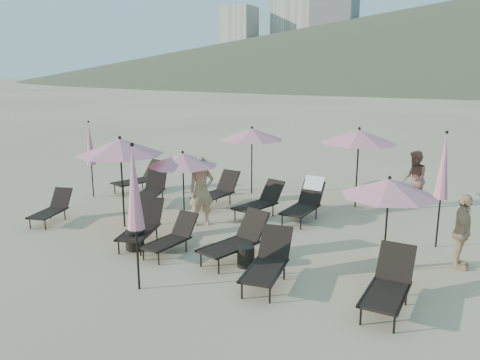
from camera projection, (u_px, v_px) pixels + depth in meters
The scene contains 26 objects.
ground at pixel (211, 268), 9.98m from camera, with size 800.00×800.00×0.00m, color #D6BA8C.
hotel_skyline at pixel (308, 39), 281.40m from camera, with size 109.00×82.00×55.00m.
lounger_0 at pixel (52, 208), 13.00m from camera, with size 0.91×1.55×0.84m.
lounger_1 at pixel (142, 225), 11.35m from camera, with size 1.11×1.80×0.97m.
lounger_2 at pixel (172, 237), 10.73m from camera, with size 0.72×1.52×0.84m.
lounger_3 at pixel (236, 240), 10.33m from camera, with size 1.11×1.85×1.00m.
lounger_4 at pixel (268, 261), 9.16m from camera, with size 0.87×1.77×0.98m.
lounger_5 at pixel (389, 284), 8.17m from camera, with size 0.69×1.72×0.98m.
lounger_6 at pixel (140, 178), 16.39m from camera, with size 1.20×1.92×1.03m.
lounger_7 at pixel (151, 189), 14.87m from camera, with size 1.20×1.84×0.99m.
lounger_8 at pixel (218, 191), 14.63m from camera, with size 0.89×1.82×1.00m.
lounger_9 at pixel (260, 201), 13.49m from camera, with size 1.07×1.80×0.97m.
lounger_10 at pixel (305, 201), 13.20m from camera, with size 0.77×1.84×1.12m.
umbrella_open_0 at pixel (120, 147), 12.20m from camera, with size 2.29×2.29×2.47m.
umbrella_open_1 at pixel (183, 160), 12.41m from camera, with size 1.91×1.91×2.06m.
umbrella_open_2 at pixel (389, 188), 9.34m from camera, with size 1.92×1.92×2.06m.
umbrella_open_3 at pixel (252, 134), 15.73m from camera, with size 2.16×2.16×2.33m.
umbrella_open_4 at pixel (359, 137), 14.07m from camera, with size 2.31×2.31×2.49m.
umbrella_closed_0 at pixel (134, 189), 8.56m from camera, with size 0.33×0.33×2.85m.
umbrella_closed_1 at pixel (443, 167), 10.75m from camera, with size 0.33×0.33×2.79m.
umbrella_closed_2 at pixel (90, 144), 15.34m from camera, with size 0.30×0.30×2.56m.
side_table_0 at pixel (135, 240), 10.99m from camera, with size 0.44×0.44×0.47m, color black.
side_table_1 at pixel (246, 256), 10.01m from camera, with size 0.38×0.38×0.46m, color black.
beachgoer_a at pixel (201, 191), 12.65m from camera, with size 0.69×0.46×1.90m, color tan.
beachgoer_b at pixel (414, 179), 14.34m from camera, with size 0.86×0.67×1.76m, color #91584A.
beachgoer_c at pixel (462, 232), 9.82m from camera, with size 0.95×0.40×1.62m, color tan.
Camera 1 is at (4.83, -7.98, 4.05)m, focal length 35.00 mm.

